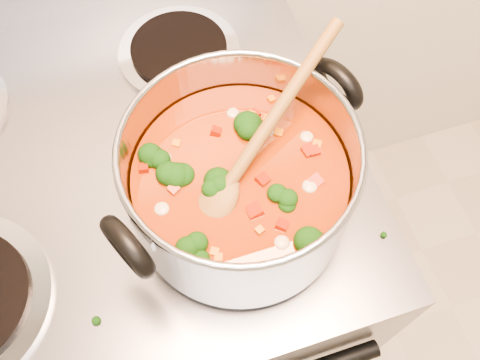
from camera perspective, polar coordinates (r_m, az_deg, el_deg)
name	(u,v)px	position (r m, az deg, el deg)	size (l,w,h in m)	color
electric_range	(138,267)	(1.17, -10.80, -9.13)	(0.74, 0.67, 1.08)	gray
stockpot	(240,183)	(0.62, -0.01, -0.28)	(0.33, 0.27, 0.16)	#A4A4AC
wooden_spoon	(248,155)	(0.59, 0.86, 2.63)	(0.24, 0.18, 0.11)	brown
cooktop_crumbs	(155,177)	(0.73, -9.03, 0.32)	(0.34, 0.22, 0.01)	black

